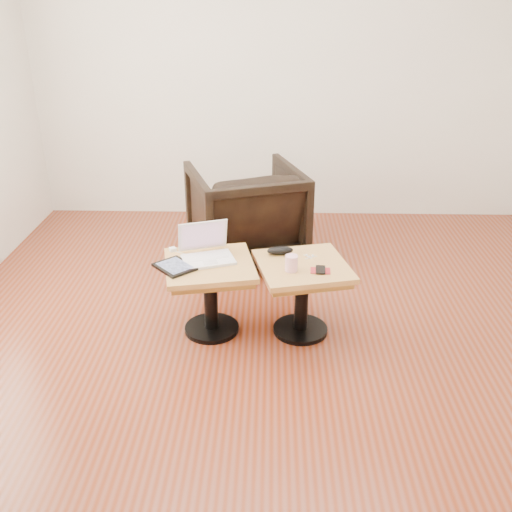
{
  "coord_description": "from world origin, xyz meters",
  "views": [
    {
      "loc": [
        -0.09,
        -2.99,
        1.99
      ],
      "look_at": [
        -0.18,
        0.11,
        0.53
      ],
      "focal_mm": 40.0,
      "sensor_mm": 36.0,
      "label": 1
    }
  ],
  "objects_px": {
    "laptop": "(206,252)",
    "striped_cup": "(291,263)",
    "armchair": "(246,213)",
    "side_table_left": "(210,280)",
    "side_table_right": "(302,281)"
  },
  "relations": [
    {
      "from": "side_table_left",
      "to": "striped_cup",
      "type": "height_order",
      "value": "striped_cup"
    },
    {
      "from": "striped_cup",
      "to": "armchair",
      "type": "relative_size",
      "value": 0.12
    },
    {
      "from": "laptop",
      "to": "armchair",
      "type": "relative_size",
      "value": 0.45
    },
    {
      "from": "side_table_left",
      "to": "armchair",
      "type": "height_order",
      "value": "armchair"
    },
    {
      "from": "side_table_right",
      "to": "laptop",
      "type": "distance_m",
      "value": 0.62
    },
    {
      "from": "laptop",
      "to": "striped_cup",
      "type": "xyz_separation_m",
      "value": [
        0.52,
        -0.16,
        0.0
      ]
    },
    {
      "from": "side_table_right",
      "to": "striped_cup",
      "type": "distance_m",
      "value": 0.21
    },
    {
      "from": "side_table_left",
      "to": "side_table_right",
      "type": "bearing_deg",
      "value": -11.14
    },
    {
      "from": "side_table_right",
      "to": "striped_cup",
      "type": "relative_size",
      "value": 6.54
    },
    {
      "from": "side_table_right",
      "to": "armchair",
      "type": "relative_size",
      "value": 0.76
    },
    {
      "from": "side_table_right",
      "to": "laptop",
      "type": "relative_size",
      "value": 1.69
    },
    {
      "from": "side_table_right",
      "to": "armchair",
      "type": "bearing_deg",
      "value": 96.26
    },
    {
      "from": "striped_cup",
      "to": "armchair",
      "type": "height_order",
      "value": "armchair"
    },
    {
      "from": "laptop",
      "to": "striped_cup",
      "type": "distance_m",
      "value": 0.54
    },
    {
      "from": "side_table_right",
      "to": "laptop",
      "type": "height_order",
      "value": "laptop"
    }
  ]
}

